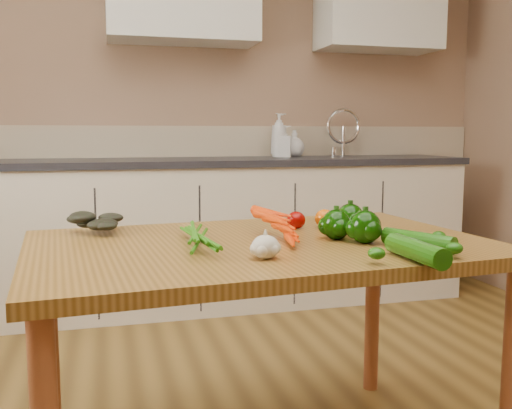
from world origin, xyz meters
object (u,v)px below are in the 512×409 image
Objects in this scene: tomato_a at (296,220)px; tomato_b at (325,218)px; table at (261,267)px; pepper_a at (336,225)px; pepper_b at (350,218)px; zucchini_b at (416,251)px; zucchini_a at (418,240)px; garlic_bulb at (265,247)px; soap_bottle_a at (279,135)px; pepper_c at (365,227)px; leafy_greens at (96,219)px; carrot_bunch at (254,231)px; tomato_c at (340,218)px; soap_bottle_b at (284,141)px; soap_bottle_c at (294,143)px.

tomato_b reaches higher than tomato_a.
pepper_a is at bearing -10.93° from table.
pepper_b reaches higher than zucchini_b.
pepper_b is 0.33m from zucchini_a.
soap_bottle_a is at bearing 71.94° from garlic_bulb.
pepper_c is 0.44× the size of zucchini_a.
leafy_greens is 2.65× the size of garlic_bulb.
tomato_b is at bearing 147.67° from soap_bottle_a.
carrot_bunch reaches higher than garlic_bulb.
garlic_bulb is at bearing -132.71° from tomato_c.
soap_bottle_b is at bearing 77.03° from pepper_a.
soap_bottle_b is 2.29m from zucchini_b.
soap_bottle_c is 2.67× the size of tomato_a.
tomato_c reaches higher than tomato_a.
table is 2.09m from soap_bottle_c.
tomato_b is 0.43m from zucchini_a.
carrot_bunch is (-0.70, -1.89, -0.24)m from soap_bottle_b.
pepper_c is at bearing -88.09° from tomato_b.
tomato_a is (-0.47, -1.71, -0.28)m from soap_bottle_a.
table is 20.68× the size of tomato_b.
garlic_bulb is at bearing -107.46° from table.
tomato_c is (-0.31, -1.72, -0.28)m from soap_bottle_a.
soap_bottle_b is 2.00m from leafy_greens.
soap_bottle_b reaches higher than leafy_greens.
pepper_b is at bearing -32.07° from tomato_a.
carrot_bunch is 0.26m from pepper_a.
pepper_c is (0.77, -0.37, -0.00)m from leafy_greens.
zucchini_b is at bearing -54.41° from table.
pepper_b is at bearing 40.51° from garlic_bulb.
garlic_bulb is at bearing -177.29° from soap_bottle_b.
tomato_c is at bearing -1.40° from tomato_b.
soap_bottle_b is 2.11× the size of pepper_c.
leafy_greens is 0.77m from tomato_b.
zucchini_b is (0.13, -0.55, -0.00)m from tomato_a.
garlic_bulb is at bearing -159.30° from pepper_c.
tomato_c is at bearing -5.67° from leafy_greens.
soap_bottle_b is (0.03, -0.02, -0.04)m from soap_bottle_a.
pepper_c is (0.29, -0.11, 0.13)m from table.
pepper_a is at bearing -8.81° from carrot_bunch.
zucchini_b is (0.03, -0.55, -0.00)m from tomato_b.
pepper_a reaches higher than tomato_c.
tomato_b is (0.05, 0.21, -0.01)m from pepper_a.
zucchini_a is at bearing 1.27° from garlic_bulb.
pepper_b is 0.95× the size of pepper_c.
pepper_c is at bearing 131.40° from zucchini_a.
pepper_a is 1.31× the size of tomato_c.
pepper_c is 0.43× the size of zucchini_b.
table is at bearing 150.10° from zucchini_a.
zucchini_a is at bearing 57.73° from zucchini_b.
pepper_b is (-0.42, -1.83, -0.21)m from soap_bottle_c.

